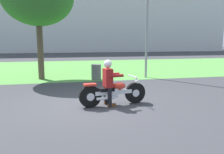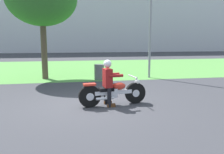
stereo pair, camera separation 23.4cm
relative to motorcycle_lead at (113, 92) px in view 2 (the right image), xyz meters
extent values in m
plane|color=#38383D|center=(-0.72, 0.27, -0.40)|extent=(120.00, 120.00, 0.00)
cube|color=#549342|center=(-0.72, 10.23, -0.40)|extent=(60.00, 12.00, 0.01)
cube|color=silver|center=(2.31, 36.56, 7.47)|extent=(54.08, 8.00, 15.73)
cylinder|color=black|center=(0.72, 0.10, -0.07)|extent=(0.67, 0.20, 0.66)
cylinder|color=silver|center=(0.72, 0.10, -0.07)|extent=(0.25, 0.17, 0.23)
cylinder|color=black|center=(-0.74, -0.09, -0.07)|extent=(0.67, 0.20, 0.66)
cylinder|color=silver|center=(-0.74, -0.09, -0.07)|extent=(0.25, 0.17, 0.23)
cube|color=silver|center=(-0.01, 0.00, 0.01)|extent=(1.19, 0.29, 0.12)
cube|color=silver|center=(-0.06, 0.00, -0.01)|extent=(0.35, 0.28, 0.28)
ellipsoid|color=red|center=(0.17, 0.02, 0.19)|extent=(0.47, 0.29, 0.22)
cube|color=black|center=(-0.22, -0.03, 0.11)|extent=(0.47, 0.29, 0.10)
cube|color=red|center=(-0.74, -0.09, 0.29)|extent=(0.38, 0.24, 0.06)
cylinder|color=silver|center=(0.67, 0.09, 0.18)|extent=(0.26, 0.08, 0.53)
cylinder|color=silver|center=(0.63, 0.08, 0.47)|extent=(0.12, 0.66, 0.04)
sphere|color=white|center=(0.78, 0.10, 0.29)|extent=(0.16, 0.16, 0.16)
cylinder|color=silver|center=(-0.29, -0.18, -0.13)|extent=(0.56, 0.15, 0.08)
cylinder|color=black|center=(-0.21, 0.16, -0.11)|extent=(0.12, 0.12, 0.58)
cube|color=#593319|center=(-0.15, 0.16, -0.35)|extent=(0.25, 0.13, 0.10)
cylinder|color=black|center=(-0.16, -0.20, -0.11)|extent=(0.12, 0.12, 0.58)
cube|color=#593319|center=(-0.10, -0.19, -0.35)|extent=(0.25, 0.13, 0.10)
cube|color=maroon|center=(-0.18, -0.02, 0.46)|extent=(0.27, 0.40, 0.56)
cylinder|color=maroon|center=(0.01, 0.18, 0.54)|extent=(0.43, 0.14, 0.09)
cylinder|color=maroon|center=(0.05, -0.16, 0.54)|extent=(0.43, 0.14, 0.09)
sphere|color=#D8A884|center=(-0.18, -0.02, 0.86)|extent=(0.20, 0.20, 0.20)
sphere|color=silver|center=(-0.18, -0.02, 0.89)|extent=(0.24, 0.24, 0.24)
cylinder|color=brown|center=(-2.60, 5.52, 1.04)|extent=(0.30, 0.30, 2.88)
cylinder|color=gray|center=(2.89, 4.89, 2.72)|extent=(0.12, 0.12, 6.24)
cylinder|color=#595E5B|center=(0.15, 4.70, -0.01)|extent=(0.49, 0.49, 0.79)
camera|label=1|loc=(-1.49, -6.60, 1.56)|focal=36.22mm
camera|label=2|loc=(-1.26, -6.65, 1.56)|focal=36.22mm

